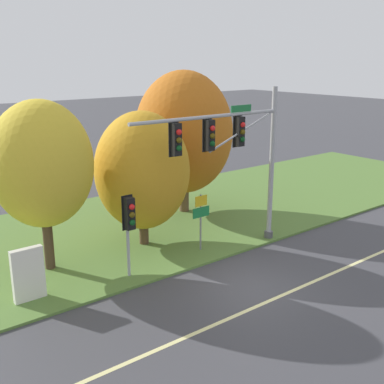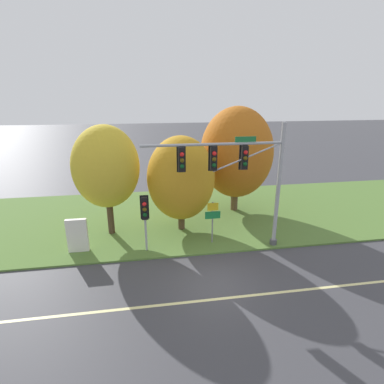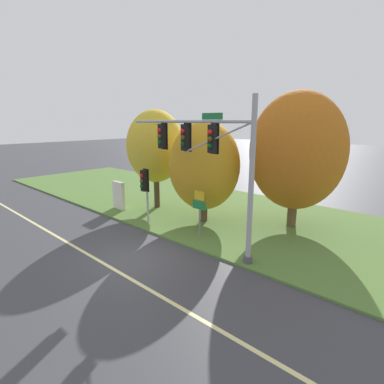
# 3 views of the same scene
# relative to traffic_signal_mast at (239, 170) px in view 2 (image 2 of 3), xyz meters

# --- Properties ---
(ground_plane) EXTENTS (160.00, 160.00, 0.00)m
(ground_plane) POSITION_rel_traffic_signal_mast_xyz_m (-1.77, -2.92, -4.62)
(ground_plane) COLOR #3D3D42
(lane_stripe) EXTENTS (36.00, 0.16, 0.01)m
(lane_stripe) POSITION_rel_traffic_signal_mast_xyz_m (-1.77, -4.12, -4.61)
(lane_stripe) COLOR beige
(lane_stripe) RESTS_ON ground
(grass_verge) EXTENTS (48.00, 11.50, 0.10)m
(grass_verge) POSITION_rel_traffic_signal_mast_xyz_m (-1.77, 5.33, -4.57)
(grass_verge) COLOR #517533
(grass_verge) RESTS_ON ground
(traffic_signal_mast) EXTENTS (7.52, 0.49, 6.92)m
(traffic_signal_mast) POSITION_rel_traffic_signal_mast_xyz_m (0.00, 0.00, 0.00)
(traffic_signal_mast) COLOR #9EA0A5
(traffic_signal_mast) RESTS_ON grass_verge
(pedestrian_signal_near_kerb) EXTENTS (0.46, 0.55, 3.23)m
(pedestrian_signal_near_kerb) POSITION_rel_traffic_signal_mast_xyz_m (-4.94, 0.32, -2.16)
(pedestrian_signal_near_kerb) COLOR #9EA0A5
(pedestrian_signal_near_kerb) RESTS_ON grass_verge
(route_sign_post) EXTENTS (0.89, 0.08, 2.51)m
(route_sign_post) POSITION_rel_traffic_signal_mast_xyz_m (-1.14, 0.79, -2.88)
(route_sign_post) COLOR slate
(route_sign_post) RESTS_ON grass_verge
(tree_nearest_road) EXTENTS (3.89, 3.89, 6.67)m
(tree_nearest_road) POSITION_rel_traffic_signal_mast_xyz_m (-7.05, 3.04, -0.29)
(tree_nearest_road) COLOR #423021
(tree_nearest_road) RESTS_ON grass_verge
(tree_left_of_mast) EXTENTS (4.15, 4.15, 5.96)m
(tree_left_of_mast) POSITION_rel_traffic_signal_mast_xyz_m (-2.67, 2.97, -1.15)
(tree_left_of_mast) COLOR #4C3823
(tree_left_of_mast) RESTS_ON grass_verge
(tree_behind_signpost) EXTENTS (5.14, 5.14, 7.52)m
(tree_behind_signpost) POSITION_rel_traffic_signal_mast_xyz_m (1.66, 5.67, -0.22)
(tree_behind_signpost) COLOR brown
(tree_behind_signpost) RESTS_ON grass_verge
(info_kiosk) EXTENTS (1.10, 0.24, 1.90)m
(info_kiosk) POSITION_rel_traffic_signal_mast_xyz_m (-8.62, 0.96, -3.57)
(info_kiosk) COLOR silver
(info_kiosk) RESTS_ON grass_verge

